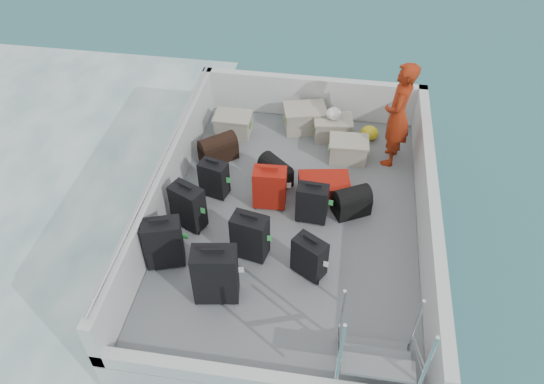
{
  "coord_description": "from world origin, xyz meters",
  "views": [
    {
      "loc": [
        0.5,
        -4.99,
        5.76
      ],
      "look_at": [
        -0.29,
        0.04,
        1.0
      ],
      "focal_mm": 35.0,
      "sensor_mm": 36.0,
      "label": 1
    }
  ],
  "objects": [
    {
      "name": "crate_3",
      "position": [
        0.67,
        1.34,
        0.78
      ],
      "size": [
        0.56,
        0.4,
        0.33
      ],
      "primitive_type": "cube",
      "rotation": [
        0.0,
        0.0,
        0.04
      ],
      "color": "#A6A490",
      "rests_on": "deck"
    },
    {
      "name": "suitcase_5",
      "position": [
        -0.34,
        0.19,
        0.93
      ],
      "size": [
        0.45,
        0.28,
        0.61
      ],
      "primitive_type": "cube",
      "rotation": [
        0.0,
        0.0,
        0.05
      ],
      "color": "#A2170C",
      "rests_on": "deck"
    },
    {
      "name": "suitcase_4",
      "position": [
        -0.44,
        -0.74,
        0.94
      ],
      "size": [
        0.48,
        0.34,
        0.64
      ],
      "primitive_type": "cube",
      "rotation": [
        0.0,
        0.0,
        -0.2
      ],
      "color": "black",
      "rests_on": "deck"
    },
    {
      "name": "suitcase_2",
      "position": [
        -1.14,
        0.28,
        0.89
      ],
      "size": [
        0.42,
        0.32,
        0.55
      ],
      "primitive_type": "cube",
      "rotation": [
        0.0,
        0.0,
        -0.27
      ],
      "color": "black",
      "rests_on": "deck"
    },
    {
      "name": "deck",
      "position": [
        0.0,
        0.0,
        0.61
      ],
      "size": [
        3.3,
        4.7,
        0.02
      ],
      "primitive_type": "cube",
      "color": "slate",
      "rests_on": "ferry_hull"
    },
    {
      "name": "duffel_0",
      "position": [
        -1.26,
        1.05,
        0.78
      ],
      "size": [
        0.61,
        0.58,
        0.32
      ],
      "primitive_type": null,
      "rotation": [
        0.0,
        0.0,
        0.69
      ],
      "color": "black",
      "rests_on": "deck"
    },
    {
      "name": "crate_2",
      "position": [
        0.4,
        1.85,
        0.79
      ],
      "size": [
        0.6,
        0.45,
        0.34
      ],
      "primitive_type": "cube",
      "rotation": [
        0.0,
        0.0,
        0.13
      ],
      "color": "#A6A490",
      "rests_on": "deck"
    },
    {
      "name": "ground",
      "position": [
        0.0,
        0.0,
        0.0
      ],
      "size": [
        160.0,
        160.0,
        0.0
      ],
      "primitive_type": "plane",
      "color": "#185057",
      "rests_on": "ground"
    },
    {
      "name": "crate_0",
      "position": [
        -1.17,
        1.71,
        0.78
      ],
      "size": [
        0.55,
        0.38,
        0.33
      ],
      "primitive_type": "cube",
      "rotation": [
        0.0,
        0.0,
        -0.01
      ],
      "color": "#A6A490",
      "rests_on": "deck"
    },
    {
      "name": "yellow_bag",
      "position": [
        0.98,
        1.91,
        0.73
      ],
      "size": [
        0.28,
        0.26,
        0.22
      ],
      "primitive_type": "ellipsoid",
      "color": "yellow",
      "rests_on": "deck"
    },
    {
      "name": "suitcase_1",
      "position": [
        -1.33,
        -0.35,
        0.94
      ],
      "size": [
        0.49,
        0.41,
        0.64
      ],
      "primitive_type": "cube",
      "rotation": [
        0.0,
        0.0,
        -0.45
      ],
      "color": "black",
      "rests_on": "deck"
    },
    {
      "name": "passenger",
      "position": [
        1.3,
        1.44,
        1.43
      ],
      "size": [
        0.49,
        0.66,
        1.62
      ],
      "primitive_type": "imported",
      "rotation": [
        0.0,
        0.0,
        -1.76
      ],
      "color": "red",
      "rests_on": "deck"
    },
    {
      "name": "suitcase_0",
      "position": [
        -1.44,
        -1.02,
        0.97
      ],
      "size": [
        0.51,
        0.38,
        0.7
      ],
      "primitive_type": "cube",
      "rotation": [
        0.0,
        0.0,
        0.31
      ],
      "color": "black",
      "rests_on": "deck"
    },
    {
      "name": "deck_fittings",
      "position": [
        0.35,
        -0.32,
        0.99
      ],
      "size": [
        3.6,
        5.0,
        0.9
      ],
      "color": "silver",
      "rests_on": "deck"
    },
    {
      "name": "duffel_2",
      "position": [
        0.77,
        0.21,
        0.78
      ],
      "size": [
        0.56,
        0.49,
        0.32
      ],
      "primitive_type": null,
      "rotation": [
        0.0,
        0.0,
        0.49
      ],
      "color": "black",
      "rests_on": "deck"
    },
    {
      "name": "suitcase_6",
      "position": [
        0.31,
        -0.91,
        0.89
      ],
      "size": [
        0.46,
        0.4,
        0.55
      ],
      "primitive_type": "cube",
      "rotation": [
        0.0,
        0.0,
        -0.55
      ],
      "color": "black",
      "rests_on": "deck"
    },
    {
      "name": "suitcase_8",
      "position": [
        0.38,
        0.5,
        0.76
      ],
      "size": [
        0.76,
        0.57,
        0.28
      ],
      "primitive_type": "cube",
      "rotation": [
        0.0,
        0.0,
        1.74
      ],
      "color": "#A2170C",
      "rests_on": "deck"
    },
    {
      "name": "crate_1",
      "position": [
        -0.06,
        2.01,
        0.81
      ],
      "size": [
        0.71,
        0.57,
        0.38
      ],
      "primitive_type": "cube",
      "rotation": [
        0.0,
        0.0,
        0.26
      ],
      "color": "#A6A490",
      "rests_on": "deck"
    },
    {
      "name": "duffel_1",
      "position": [
        -0.34,
        0.66,
        0.78
      ],
      "size": [
        0.55,
        0.54,
        0.32
      ],
      "primitive_type": null,
      "rotation": [
        0.0,
        0.0,
        -0.72
      ],
      "color": "black",
      "rests_on": "deck"
    },
    {
      "name": "suitcase_3",
      "position": [
        -0.7,
        -1.42,
        1.0
      ],
      "size": [
        0.54,
        0.37,
        0.77
      ],
      "primitive_type": "cube",
      "rotation": [
        0.0,
        0.0,
        0.16
      ],
      "color": "black",
      "rests_on": "deck"
    },
    {
      "name": "white_bag",
      "position": [
        0.4,
        1.85,
        1.05
      ],
      "size": [
        0.24,
        0.24,
        0.18
      ],
      "primitive_type": "ellipsoid",
      "color": "white",
      "rests_on": "crate_2"
    },
    {
      "name": "ferry_hull",
      "position": [
        0.0,
        0.0,
        0.3
      ],
      "size": [
        3.6,
        5.0,
        0.6
      ],
      "primitive_type": "cube",
      "color": "silver",
      "rests_on": "ground"
    },
    {
      "name": "suitcase_7",
      "position": [
        0.25,
        -0.0,
        0.9
      ],
      "size": [
        0.42,
        0.26,
        0.57
      ],
      "primitive_type": "cube",
      "rotation": [
        0.0,
        0.0,
        -0.06
      ],
      "color": "black",
      "rests_on": "deck"
    }
  ]
}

